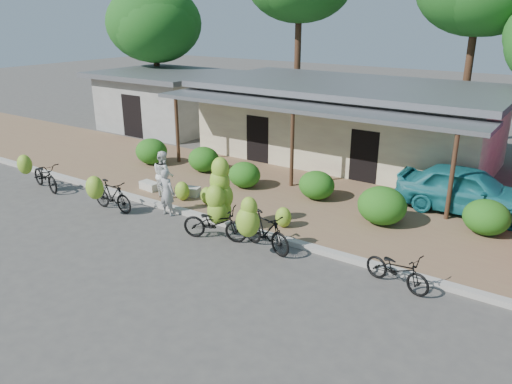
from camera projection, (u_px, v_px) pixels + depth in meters
ground at (180, 249)px, 13.82m from camera, size 100.00×100.00×0.00m
sidewalk at (275, 196)px, 17.69m from camera, size 60.00×6.00×0.12m
curb at (224, 223)px, 15.35m from camera, size 60.00×0.25×0.15m
shop_main at (348, 121)px, 21.74m from camera, size 13.00×8.50×3.35m
shop_grey at (165, 100)px, 27.64m from camera, size 7.00×6.00×3.15m
tree_back_left at (153, 22)px, 29.34m from camera, size 5.64×5.56×7.79m
hedge_0 at (151, 151)px, 21.02m from camera, size 1.39×1.25×1.08m
hedge_1 at (204, 159)px, 20.02m from camera, size 1.29×1.16×1.00m
hedge_2 at (244, 175)px, 18.22m from camera, size 1.21×1.09×0.94m
hedge_3 at (317, 185)px, 17.07m from camera, size 1.25×1.13×0.98m
hedge_4 at (382, 206)px, 15.02m from camera, size 1.48×1.34×1.16m
hedge_5 at (486, 217)px, 14.34m from camera, size 1.32×1.19×1.03m
bike_far_left at (43, 174)px, 18.26m from camera, size 2.07×1.42×1.44m
bike_left at (109, 194)px, 16.21m from camera, size 1.73×1.15×1.37m
bike_center at (217, 208)px, 14.35m from camera, size 2.05×1.43×2.32m
bike_right at (261, 228)px, 13.46m from camera, size 1.90×1.40×1.69m
bike_far_right at (397, 269)px, 11.81m from camera, size 1.80×0.98×0.90m
loose_banana_a at (182, 191)px, 17.00m from camera, size 0.53×0.45×0.66m
loose_banana_b at (207, 196)px, 16.65m from camera, size 0.48×0.41×0.60m
loose_banana_c at (283, 217)px, 14.86m from camera, size 0.50×0.42×0.62m
sack_near at (188, 191)px, 17.52m from camera, size 0.93×0.62×0.30m
sack_far at (150, 186)px, 18.08m from camera, size 0.79×0.46×0.28m
vendor at (167, 192)px, 15.90m from camera, size 0.58×0.40×1.55m
bystander at (164, 174)px, 17.14m from camera, size 0.99×0.90×1.64m
teal_van at (468, 190)px, 15.82m from camera, size 4.46×1.90×1.50m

